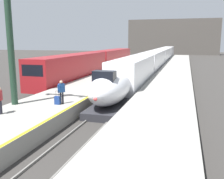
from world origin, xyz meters
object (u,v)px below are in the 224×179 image
at_px(regional_train_adjacent, 97,62).
at_px(passenger_near_edge, 61,90).
at_px(passenger_mid_platform, 0,98).
at_px(rolling_suitcase, 57,100).
at_px(highspeed_train_main, 157,58).
at_px(station_column_mid, 9,27).

height_order(regional_train_adjacent, passenger_near_edge, regional_train_adjacent).
bearing_deg(passenger_mid_platform, rolling_suitcase, 54.43).
bearing_deg(passenger_near_edge, highspeed_train_main, 85.71).
height_order(regional_train_adjacent, passenger_mid_platform, regional_train_adjacent).
relative_size(highspeed_train_main, passenger_near_edge, 44.79).
distance_m(station_column_mid, rolling_suitcase, 5.90).
height_order(station_column_mid, passenger_near_edge, station_column_mid).
height_order(station_column_mid, passenger_mid_platform, station_column_mid).
relative_size(regional_train_adjacent, rolling_suitcase, 37.27).
xyz_separation_m(passenger_near_edge, rolling_suitcase, (-0.20, -0.27, -0.69)).
height_order(highspeed_train_main, passenger_near_edge, highspeed_train_main).
bearing_deg(passenger_mid_platform, passenger_near_edge, 54.26).
bearing_deg(passenger_mid_platform, highspeed_train_main, 82.62).
height_order(regional_train_adjacent, rolling_suitcase, regional_train_adjacent).
height_order(passenger_mid_platform, rolling_suitcase, passenger_mid_platform).
distance_m(highspeed_train_main, rolling_suitcase, 36.91).
bearing_deg(rolling_suitcase, regional_train_adjacent, 102.63).
distance_m(station_column_mid, passenger_near_edge, 5.49).
distance_m(regional_train_adjacent, station_column_mid, 24.26).
distance_m(highspeed_train_main, regional_train_adjacent, 15.99).
height_order(passenger_near_edge, rolling_suitcase, passenger_near_edge).
height_order(highspeed_train_main, station_column_mid, station_column_mid).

